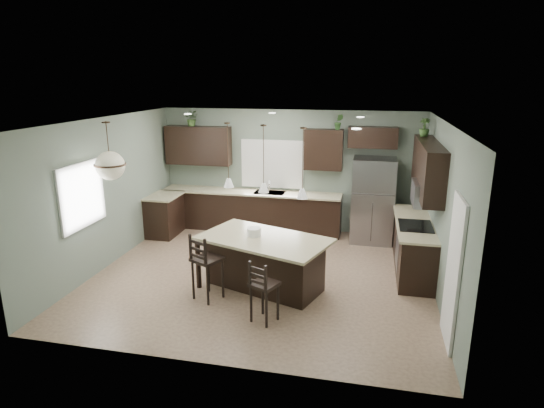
{
  "coord_description": "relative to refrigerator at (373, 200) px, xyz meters",
  "views": [
    {
      "loc": [
        1.81,
        -7.46,
        3.51
      ],
      "look_at": [
        0.1,
        0.4,
        1.25
      ],
      "focal_mm": 30.0,
      "sensor_mm": 36.0,
      "label": 1
    }
  ],
  "objects": [
    {
      "name": "fridge_header",
      "position": [
        -0.08,
        0.31,
        1.32
      ],
      "size": [
        1.05,
        0.34,
        0.45
      ],
      "primitive_type": "cube",
      "color": "black",
      "rests_on": "room_shell"
    },
    {
      "name": "pendant_center",
      "position": [
        -1.76,
        -2.81,
        1.32
      ],
      "size": [
        0.17,
        0.17,
        1.1
      ],
      "primitive_type": null,
      "color": "silver",
      "rests_on": "room_shell"
    },
    {
      "name": "left_return_countertop",
      "position": [
        -4.61,
        -0.57,
        -0.01
      ],
      "size": [
        0.66,
        0.96,
        0.04
      ],
      "primitive_type": "cube",
      "color": "beige",
      "rests_on": "left_return_cabs"
    },
    {
      "name": "back_upper_right",
      "position": [
        -1.13,
        0.31,
        1.02
      ],
      "size": [
        0.85,
        0.34,
        0.9
      ],
      "primitive_type": "cube",
      "color": "black",
      "rests_on": "room_shell"
    },
    {
      "name": "refrigerator",
      "position": [
        0.0,
        0.0,
        0.0
      ],
      "size": [
        0.9,
        0.74,
        1.85
      ],
      "primitive_type": "cube",
      "color": "gray",
      "rests_on": "ground"
    },
    {
      "name": "microwave",
      "position": [
        0.85,
        -1.67,
        0.62
      ],
      "size": [
        0.4,
        0.75,
        0.4
      ],
      "primitive_type": "cube",
      "color": "gray",
      "rests_on": "right_upper_cabs"
    },
    {
      "name": "window_back",
      "position": [
        -2.33,
        0.46,
        0.62
      ],
      "size": [
        1.35,
        0.02,
        1.0
      ],
      "primitive_type": "cube",
      "color": "white",
      "rests_on": "room_shell"
    },
    {
      "name": "plant_right_wall",
      "position": [
        0.87,
        -0.56,
        1.65
      ],
      "size": [
        0.24,
        0.24,
        0.35
      ],
      "primitive_type": "imported",
      "rotation": [
        0.0,
        0.0,
        -0.26
      ],
      "color": "#365927",
      "rests_on": "right_upper_cabs"
    },
    {
      "name": "cooktop",
      "position": [
        0.75,
        -1.67,
        0.02
      ],
      "size": [
        0.58,
        0.75,
        0.02
      ],
      "primitive_type": "cube",
      "color": "black",
      "rests_on": "right_countertop"
    },
    {
      "name": "serving_dish",
      "position": [
        -1.95,
        -2.75,
        0.07
      ],
      "size": [
        0.24,
        0.24,
        0.14
      ],
      "primitive_type": "cylinder",
      "color": "white",
      "rests_on": "kitchen_island"
    },
    {
      "name": "wall_oven_front",
      "position": [
        0.47,
        -1.67,
        -0.48
      ],
      "size": [
        0.01,
        0.72,
        0.6
      ],
      "primitive_type": "cube",
      "color": "gray",
      "rests_on": "right_lower_cabs"
    },
    {
      "name": "left_return_cabs",
      "position": [
        -4.63,
        -0.57,
        -0.48
      ],
      "size": [
        0.6,
        0.9,
        0.9
      ],
      "primitive_type": "cube",
      "color": "black",
      "rests_on": "ground"
    },
    {
      "name": "ground",
      "position": [
        -1.93,
        -2.27,
        -0.93
      ],
      "size": [
        6.0,
        6.0,
        0.0
      ],
      "primitive_type": "plane",
      "color": "#9E8466",
      "rests_on": "ground"
    },
    {
      "name": "back_upper_left",
      "position": [
        -4.08,
        0.31,
        1.02
      ],
      "size": [
        1.55,
        0.34,
        0.9
      ],
      "primitive_type": "cube",
      "color": "black",
      "rests_on": "room_shell"
    },
    {
      "name": "plant_back_right",
      "position": [
        -0.82,
        0.28,
        1.64
      ],
      "size": [
        0.2,
        0.16,
        0.34
      ],
      "primitive_type": "imported",
      "rotation": [
        0.0,
        0.0,
        0.08
      ],
      "color": "#2F5826",
      "rests_on": "back_upper_right"
    },
    {
      "name": "pendant_left",
      "position": [
        -2.42,
        -2.58,
        1.32
      ],
      "size": [
        0.17,
        0.17,
        1.1
      ],
      "primitive_type": null,
      "color": "white",
      "rests_on": "room_shell"
    },
    {
      "name": "pantry_door",
      "position": [
        1.05,
        -3.82,
        0.09
      ],
      "size": [
        0.04,
        0.82,
        2.04
      ],
      "primitive_type": "cube",
      "color": "white",
      "rests_on": "ground"
    },
    {
      "name": "pendant_right",
      "position": [
        -1.1,
        -3.04,
        1.32
      ],
      "size": [
        0.17,
        0.17,
        1.1
      ],
      "primitive_type": null,
      "color": "white",
      "rests_on": "room_shell"
    },
    {
      "name": "right_countertop",
      "position": [
        0.75,
        -1.4,
        -0.01
      ],
      "size": [
        0.66,
        2.35,
        0.04
      ],
      "primitive_type": "cube",
      "color": "beige",
      "rests_on": "right_lower_cabs"
    },
    {
      "name": "sink_inset",
      "position": [
        -2.33,
        0.16,
        0.01
      ],
      "size": [
        0.7,
        0.45,
        0.01
      ],
      "primitive_type": "cube",
      "color": "gray",
      "rests_on": "back_countertop"
    },
    {
      "name": "chandelier",
      "position": [
        -4.43,
        -2.89,
        1.38
      ],
      "size": [
        0.53,
        0.53,
        1.0
      ],
      "primitive_type": null,
      "color": "beige",
      "rests_on": "room_shell"
    },
    {
      "name": "bar_stool_right",
      "position": [
        -1.51,
        -3.85,
        -0.44
      ],
      "size": [
        0.48,
        0.48,
        0.98
      ],
      "primitive_type": "cube",
      "rotation": [
        0.0,
        0.0,
        -0.42
      ],
      "color": "black",
      "rests_on": "ground"
    },
    {
      "name": "right_lower_cabs",
      "position": [
        0.77,
        -1.4,
        -0.48
      ],
      "size": [
        0.6,
        2.35,
        0.9
      ],
      "primitive_type": "cube",
      "color": "black",
      "rests_on": "ground"
    },
    {
      "name": "back_countertop",
      "position": [
        -2.78,
        0.16,
        -0.01
      ],
      "size": [
        4.2,
        0.66,
        0.04
      ],
      "primitive_type": "cube",
      "color": "beige",
      "rests_on": "back_lower_cabs"
    },
    {
      "name": "bar_stool_left",
      "position": [
        -2.57,
        -3.34,
        -0.36
      ],
      "size": [
        0.56,
        0.56,
        1.13
      ],
      "primitive_type": "cube",
      "rotation": [
        0.0,
        0.0,
        -0.46
      ],
      "color": "black",
      "rests_on": "ground"
    },
    {
      "name": "window_left",
      "position": [
        -4.91,
        -3.07,
        0.62
      ],
      "size": [
        0.02,
        1.1,
        1.0
      ],
      "primitive_type": "cube",
      "color": "white",
      "rests_on": "room_shell"
    },
    {
      "name": "room_shell",
      "position": [
        -1.93,
        -2.27,
        0.77
      ],
      "size": [
        6.0,
        6.0,
        6.0
      ],
      "color": "slate",
      "rests_on": "ground"
    },
    {
      "name": "back_lower_cabs",
      "position": [
        -2.78,
        0.18,
        -0.48
      ],
      "size": [
        4.2,
        0.6,
        0.9
      ],
      "primitive_type": "cube",
      "color": "black",
      "rests_on": "ground"
    },
    {
      "name": "plant_back_left",
      "position": [
        -4.2,
        0.28,
        1.66
      ],
      "size": [
        0.36,
        0.32,
        0.36
      ],
      "primitive_type": "imported",
      "rotation": [
        0.0,
        0.0,
        0.13
      ],
      "color": "#345123",
      "rests_on": "back_upper_left"
    },
    {
      "name": "right_upper_cabs",
      "position": [
        0.9,
        -1.4,
        1.02
      ],
      "size": [
        0.34,
        2.35,
        0.9
      ],
      "primitive_type": "cube",
      "color": "black",
      "rests_on": "room_shell"
    },
    {
      "name": "kitchen_island",
      "position": [
        -1.76,
        -2.81,
        -0.46
      ],
      "size": [
        2.4,
        1.84,
        0.92
      ],
      "primitive_type": "cube",
      "rotation": [
        0.0,
        0.0,
        -0.33
      ],
      "color": "black",
      "rests_on": "ground"
    },
    {
      "name": "faucet",
      "position": [
        -2.33,
        0.13,
        0.16
      ],
      "size": [
        0.02,
        0.02,
        0.28
      ],
      "primitive_type": "cylinder",
      "color": "silver",
      "rests_on": "back_countertop"
    }
  ]
}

